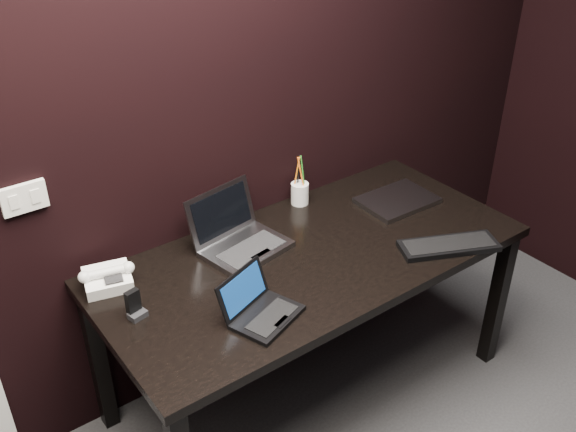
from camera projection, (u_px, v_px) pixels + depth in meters
wall_back at (183, 105)px, 2.35m from camera, size 4.00×0.00×4.00m
wall_switch at (24, 198)px, 2.12m from camera, size 0.15×0.02×0.10m
desk at (312, 268)px, 2.56m from camera, size 1.70×0.80×0.74m
netbook at (260, 309)px, 2.18m from camera, size 0.29×0.27×0.15m
silver_laptop at (240, 239)px, 2.53m from camera, size 0.37×0.34×0.22m
ext_keyboard at (449, 246)px, 2.54m from camera, size 0.41×0.29×0.03m
closed_laptop at (397, 200)px, 2.85m from camera, size 0.34×0.25×0.02m
desk_phone at (108, 278)px, 2.31m from camera, size 0.21×0.19×0.10m
mobile_phone at (135, 307)px, 2.17m from camera, size 0.07×0.06×0.10m
pen_cup at (300, 193)px, 2.83m from camera, size 0.09×0.09×0.23m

